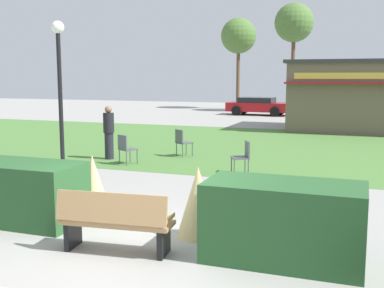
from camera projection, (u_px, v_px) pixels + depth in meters
The scene contains 17 objects.
ground_plane at pixel (128, 249), 7.29m from camera, with size 80.00×80.00×0.00m, color #999691.
lawn_patch at pixel (270, 146), 17.96m from camera, with size 36.00×12.00×0.01m, color #4C7A38.
park_bench at pixel (115, 222), 7.08m from camera, with size 1.75×0.70×0.95m.
hedge_left at pixel (11, 191), 8.69m from camera, with size 2.67×1.10×1.09m, color #28562B.
hedge_right at pixel (284, 222), 6.78m from camera, with size 2.22×1.10×1.13m, color #28562B.
ornamental_grass_behind_left at pixel (93, 182), 9.48m from camera, with size 0.64×0.64×1.08m, color #D1BC7F.
ornamental_grass_behind_right at pixel (198, 202), 7.80m from camera, with size 0.70×0.70×1.17m, color #D1BC7F.
lamppost_mid at pixel (60, 76), 13.53m from camera, with size 0.36×0.36×4.15m.
food_kiosk at pixel (368, 95), 23.12m from camera, with size 7.42×5.16×3.37m.
cafe_chair_west at pixel (126, 147), 14.25m from camera, with size 0.60×0.60×0.89m.
cafe_chair_east at pixel (243, 155), 12.83m from camera, with size 0.59×0.59×0.89m.
cafe_chair_center at pixel (182, 141), 15.66m from camera, with size 0.62×0.62×0.89m.
person_strolling at pixel (109, 132), 15.12m from camera, with size 0.34×0.34×1.69m.
parked_car_west_slot at pixel (258, 106), 32.47m from camera, with size 4.27×2.18×1.20m.
parked_car_center_slot at pixel (338, 107), 30.72m from camera, with size 4.32×2.29×1.20m.
tree_left_bg at pixel (239, 37), 37.96m from camera, with size 2.80×2.80×7.19m.
tree_right_bg at pixel (294, 24), 34.43m from camera, with size 2.80×2.80×7.84m.
Camera 1 is at (3.31, -6.24, 2.61)m, focal length 44.83 mm.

